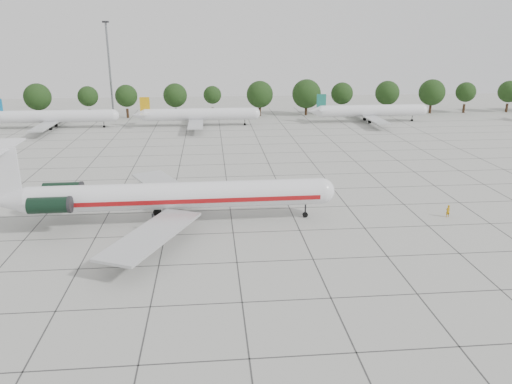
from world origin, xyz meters
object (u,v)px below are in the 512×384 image
Objects in this scene: bg_airliner_c at (199,115)px; bg_airliner_d at (371,111)px; floodlight_mast at (109,63)px; ground_crew at (448,211)px; main_airliner at (159,196)px; bg_airliner_b at (55,117)px.

bg_airliner_d is at bearing 2.56° from bg_airliner_c.
floodlight_mast is at bearing 139.23° from bg_airliner_c.
ground_crew is 107.14m from floodlight_mast.
ground_crew is 0.06× the size of bg_airliner_d.
bg_airliner_d is 73.21m from floodlight_mast.
bg_airliner_c is (-32.71, 67.67, 2.10)m from ground_crew.
bg_airliner_c and bg_airliner_d have the same top height.
main_airliner is at bearing -93.36° from bg_airliner_c.
bg_airliner_d is at bearing 1.34° from bg_airliner_b.
bg_airliner_d is (79.53, 1.86, 0.00)m from bg_airliner_b.
main_airliner is 1.51× the size of bg_airliner_b.
floodlight_mast is (9.91, 21.43, 11.37)m from bg_airliner_b.
bg_airliner_b is 1.00× the size of bg_airliner_c.
bg_airliner_b and bg_airliner_d have the same top height.
bg_airliner_d is at bearing 54.04° from main_airliner.
ground_crew is 75.19m from bg_airliner_c.
ground_crew is 95.80m from bg_airliner_b.
ground_crew is at bearing -64.20° from bg_airliner_c.
bg_airliner_b is (-67.64, 67.81, 2.10)m from ground_crew.
bg_airliner_d reaches higher than ground_crew.
bg_airliner_d is at bearing -111.10° from ground_crew.
floodlight_mast is at bearing -68.51° from ground_crew.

